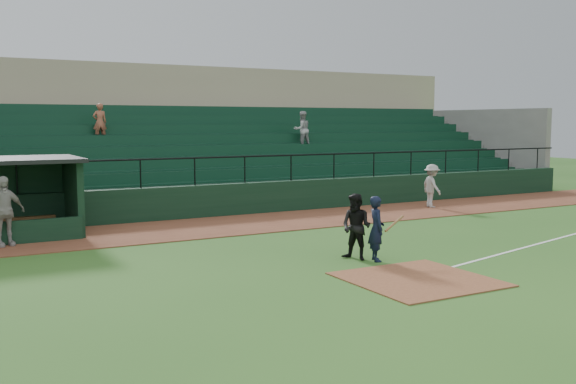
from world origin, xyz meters
TOP-DOWN VIEW (x-y plane):
  - ground at (0.00, 0.00)m, footprint 90.00×90.00m
  - warning_track at (0.00, 8.00)m, footprint 40.00×4.00m
  - home_plate_dirt at (0.00, -1.00)m, footprint 3.00×3.00m
  - foul_line at (8.00, 1.20)m, footprint 17.49×4.44m
  - stadium_structure at (-0.00, 16.46)m, footprint 38.00×13.08m
  - batter_at_plate at (0.39, 1.08)m, footprint 1.09×0.72m
  - umpire at (0.03, 1.45)m, footprint 0.93×1.02m
  - runner at (8.46, 8.21)m, footprint 0.85×1.23m
  - dugout_player_a at (-7.66, 7.57)m, footprint 1.24×0.76m

SIDE VIEW (x-z plane):
  - ground at x=0.00m, z-range 0.00..0.00m
  - foul_line at x=8.00m, z-range 0.00..0.01m
  - warning_track at x=0.00m, z-range 0.00..0.03m
  - home_plate_dirt at x=0.00m, z-range 0.00..0.03m
  - batter_at_plate at x=0.39m, z-range 0.00..1.65m
  - umpire at x=0.03m, z-range 0.00..1.69m
  - runner at x=8.46m, z-range 0.03..1.79m
  - dugout_player_a at x=-7.66m, z-range 0.03..2.00m
  - stadium_structure at x=0.00m, z-range -0.90..5.50m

